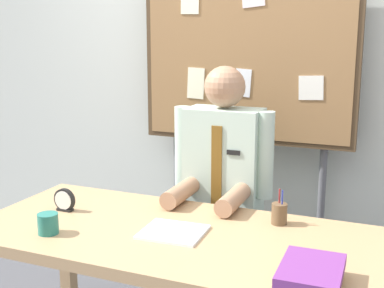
{
  "coord_description": "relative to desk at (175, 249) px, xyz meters",
  "views": [
    {
      "loc": [
        0.87,
        -1.89,
        1.57
      ],
      "look_at": [
        0.0,
        0.19,
        1.08
      ],
      "focal_mm": 47.95,
      "sensor_mm": 36.0,
      "label": 1
    }
  ],
  "objects": [
    {
      "name": "back_wall",
      "position": [
        0.0,
        1.22,
        0.7
      ],
      "size": [
        6.4,
        0.08,
        2.7
      ],
      "primitive_type": "cube",
      "color": "silver",
      "rests_on": "ground_plane"
    },
    {
      "name": "desk",
      "position": [
        0.0,
        0.0,
        0.0
      ],
      "size": [
        1.8,
        0.82,
        0.73
      ],
      "color": "tan",
      "rests_on": "ground_plane"
    },
    {
      "name": "person",
      "position": [
        0.0,
        0.62,
        0.01
      ],
      "size": [
        0.55,
        0.56,
        1.41
      ],
      "color": "#2D2D33",
      "rests_on": "ground_plane"
    },
    {
      "name": "bulletin_board",
      "position": [
        -0.0,
        1.01,
        0.86
      ],
      "size": [
        1.28,
        0.09,
        2.16
      ],
      "color": "#4C3823",
      "rests_on": "ground_plane"
    },
    {
      "name": "book_stack",
      "position": [
        0.62,
        -0.27,
        0.12
      ],
      "size": [
        0.22,
        0.29,
        0.08
      ],
      "color": "olive",
      "rests_on": "desk"
    },
    {
      "name": "open_notebook",
      "position": [
        -0.0,
        -0.02,
        0.09
      ],
      "size": [
        0.28,
        0.25,
        0.01
      ],
      "primitive_type": "cube",
      "rotation": [
        0.0,
        0.0,
        0.05
      ],
      "color": "white",
      "rests_on": "desk"
    },
    {
      "name": "desk_clock",
      "position": [
        -0.6,
        0.04,
        0.13
      ],
      "size": [
        0.11,
        0.04,
        0.11
      ],
      "color": "black",
      "rests_on": "desk"
    },
    {
      "name": "coffee_mug",
      "position": [
        -0.49,
        -0.23,
        0.13
      ],
      "size": [
        0.09,
        0.09,
        0.09
      ],
      "primitive_type": "cylinder",
      "color": "#267266",
      "rests_on": "desk"
    },
    {
      "name": "pen_holder",
      "position": [
        0.39,
        0.27,
        0.13
      ],
      "size": [
        0.07,
        0.07,
        0.16
      ],
      "color": "brown",
      "rests_on": "desk"
    }
  ]
}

